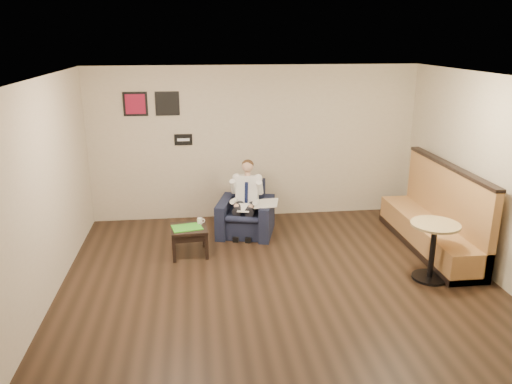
{
  "coord_description": "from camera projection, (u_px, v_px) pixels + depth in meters",
  "views": [
    {
      "loc": [
        -1.08,
        -5.94,
        3.3
      ],
      "look_at": [
        -0.2,
        1.2,
        1.03
      ],
      "focal_mm": 35.0,
      "sensor_mm": 36.0,
      "label": 1
    }
  ],
  "objects": [
    {
      "name": "armchair",
      "position": [
        246.0,
        209.0,
        8.56
      ],
      "size": [
        1.11,
        1.11,
        0.88
      ],
      "primitive_type": "cube",
      "rotation": [
        0.0,
        0.0,
        -0.26
      ],
      "color": "black",
      "rests_on": "ground"
    },
    {
      "name": "newspaper",
      "position": [
        266.0,
        203.0,
        8.37
      ],
      "size": [
        0.47,
        0.55,
        0.01
      ],
      "primitive_type": "cube",
      "rotation": [
        0.0,
        0.0,
        -0.21
      ],
      "color": "silver",
      "rests_on": "armchair"
    },
    {
      "name": "green_folder",
      "position": [
        187.0,
        228.0,
        7.7
      ],
      "size": [
        0.51,
        0.41,
        0.01
      ],
      "primitive_type": "cube",
      "rotation": [
        0.0,
        0.0,
        0.21
      ],
      "color": "green",
      "rests_on": "side_table"
    },
    {
      "name": "seated_man",
      "position": [
        245.0,
        202.0,
        8.4
      ],
      "size": [
        0.78,
        0.98,
        1.2
      ],
      "primitive_type": null,
      "rotation": [
        0.0,
        0.0,
        -0.26
      ],
      "color": "white",
      "rests_on": "armchair"
    },
    {
      "name": "ceiling",
      "position": [
        285.0,
        79.0,
        5.9
      ],
      "size": [
        6.0,
        6.0,
        0.02
      ],
      "primitive_type": "cube",
      "color": "white",
      "rests_on": "wall_back"
    },
    {
      "name": "coffee_mug",
      "position": [
        200.0,
        221.0,
        7.85
      ],
      "size": [
        0.09,
        0.09,
        0.1
      ],
      "primitive_type": "cylinder",
      "rotation": [
        0.0,
        0.0,
        0.07
      ],
      "color": "white",
      "rests_on": "side_table"
    },
    {
      "name": "wall_right",
      "position": [
        504.0,
        183.0,
        6.67
      ],
      "size": [
        0.02,
        6.0,
        2.8
      ],
      "primitive_type": "cube",
      "color": "beige",
      "rests_on": "ground"
    },
    {
      "name": "cafe_table",
      "position": [
        432.0,
        251.0,
        6.95
      ],
      "size": [
        0.77,
        0.77,
        0.83
      ],
      "primitive_type": "cylinder",
      "rotation": [
        0.0,
        0.0,
        0.17
      ],
      "color": "tan",
      "rests_on": "ground"
    },
    {
      "name": "wall_back",
      "position": [
        255.0,
        143.0,
        9.16
      ],
      "size": [
        6.0,
        0.02,
        2.8
      ],
      "primitive_type": "cube",
      "color": "beige",
      "rests_on": "ground"
    },
    {
      "name": "ground",
      "position": [
        282.0,
        290.0,
        6.74
      ],
      "size": [
        6.0,
        6.0,
        0.0
      ],
      "primitive_type": "plane",
      "color": "black",
      "rests_on": "ground"
    },
    {
      "name": "art_print_left",
      "position": [
        135.0,
        104.0,
        8.68
      ],
      "size": [
        0.42,
        0.03,
        0.42
      ],
      "primitive_type": "cube",
      "color": "maroon",
      "rests_on": "wall_back"
    },
    {
      "name": "art_print_right",
      "position": [
        167.0,
        104.0,
        8.74
      ],
      "size": [
        0.42,
        0.03,
        0.42
      ],
      "primitive_type": "cube",
      "color": "black",
      "rests_on": "wall_back"
    },
    {
      "name": "smartphone",
      "position": [
        191.0,
        223.0,
        7.88
      ],
      "size": [
        0.15,
        0.08,
        0.01
      ],
      "primitive_type": "cube",
      "rotation": [
        0.0,
        0.0,
        -0.11
      ],
      "color": "black",
      "rests_on": "side_table"
    },
    {
      "name": "seating_sign",
      "position": [
        183.0,
        140.0,
        8.96
      ],
      "size": [
        0.32,
        0.02,
        0.2
      ],
      "primitive_type": "cube",
      "color": "black",
      "rests_on": "wall_back"
    },
    {
      "name": "lap_papers",
      "position": [
        244.0,
        208.0,
        8.33
      ],
      "size": [
        0.25,
        0.32,
        0.01
      ],
      "primitive_type": "cube",
      "rotation": [
        0.0,
        0.0,
        -0.19
      ],
      "color": "white",
      "rests_on": "seated_man"
    },
    {
      "name": "wall_left",
      "position": [
        37.0,
        201.0,
        5.97
      ],
      "size": [
        0.02,
        6.0,
        2.8
      ],
      "primitive_type": "cube",
      "color": "beige",
      "rests_on": "ground"
    },
    {
      "name": "side_table",
      "position": [
        189.0,
        241.0,
        7.79
      ],
      "size": [
        0.59,
        0.59,
        0.45
      ],
      "primitive_type": "cube",
      "rotation": [
        0.0,
        0.0,
        0.07
      ],
      "color": "black",
      "rests_on": "ground"
    },
    {
      "name": "banquette",
      "position": [
        431.0,
        208.0,
        7.9
      ],
      "size": [
        0.63,
        2.65,
        1.35
      ],
      "primitive_type": "cube",
      "color": "#AA7742",
      "rests_on": "ground"
    },
    {
      "name": "wall_front",
      "position": [
        358.0,
        319.0,
        3.48
      ],
      "size": [
        6.0,
        0.02,
        2.8
      ],
      "primitive_type": "cube",
      "color": "beige",
      "rests_on": "ground"
    }
  ]
}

